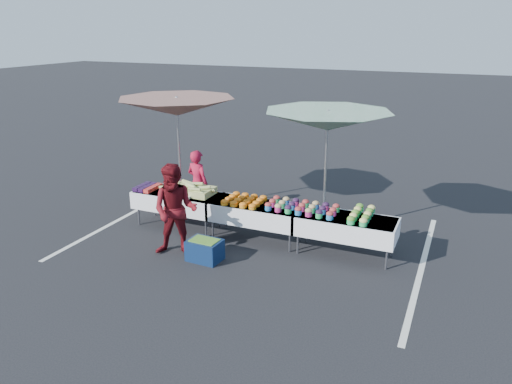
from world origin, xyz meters
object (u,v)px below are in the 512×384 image
at_px(table_center, 256,212).
at_px(table_left, 178,200).
at_px(vendor, 198,183).
at_px(umbrella_right, 328,122).
at_px(storage_bin, 205,250).
at_px(umbrella_left, 177,108).
at_px(table_right, 346,226).
at_px(customer, 175,211).

bearing_deg(table_center, table_left, 180.00).
height_order(table_left, vendor, vendor).
height_order(umbrella_right, storage_bin, umbrella_right).
relative_size(umbrella_left, storage_bin, 4.92).
relative_size(table_center, table_right, 1.00).
distance_m(vendor, storage_bin, 2.44).
relative_size(table_left, table_right, 1.00).
bearing_deg(umbrella_right, table_left, -164.84).
relative_size(customer, umbrella_left, 0.56).
xyz_separation_m(table_right, umbrella_left, (-4.02, 0.80, 1.81)).
relative_size(table_center, umbrella_right, 0.71).
xyz_separation_m(table_left, storage_bin, (1.31, -1.23, -0.38)).
distance_m(table_left, vendor, 0.79).
distance_m(table_center, umbrella_right, 2.24).
relative_size(umbrella_right, storage_bin, 4.18).
relative_size(table_left, umbrella_right, 0.71).
bearing_deg(vendor, table_right, -179.43).
bearing_deg(umbrella_left, customer, -60.53).
xyz_separation_m(vendor, storage_bin, (1.27, -2.01, -0.54)).
height_order(table_right, umbrella_left, umbrella_left).
height_order(vendor, umbrella_right, umbrella_right).
bearing_deg(table_center, storage_bin, -111.57).
bearing_deg(umbrella_right, storage_bin, -128.91).
height_order(table_center, umbrella_right, umbrella_right).
bearing_deg(umbrella_left, table_right, -11.26).
height_order(vendor, storage_bin, vendor).
bearing_deg(customer, umbrella_right, 25.38).
distance_m(customer, umbrella_right, 3.34).
bearing_deg(vendor, umbrella_left, 9.99).
bearing_deg(customer, table_right, 6.19).
bearing_deg(customer, table_center, 31.67).
relative_size(table_left, table_center, 1.00).
distance_m(umbrella_left, umbrella_right, 3.37).
relative_size(table_left, storage_bin, 2.96).
height_order(table_center, vendor, vendor).
distance_m(vendor, umbrella_left, 1.71).
relative_size(table_right, vendor, 1.25).
xyz_separation_m(customer, umbrella_left, (-1.14, 2.02, 1.52)).
xyz_separation_m(vendor, umbrella_left, (-0.46, 0.02, 1.65)).
xyz_separation_m(table_center, vendor, (-1.76, 0.78, 0.16)).
relative_size(table_right, umbrella_right, 0.71).
distance_m(table_right, umbrella_left, 4.48).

